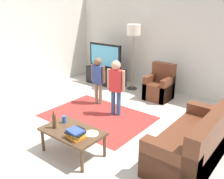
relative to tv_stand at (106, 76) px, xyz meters
The scene contains 17 objects.
ground 2.80m from the tv_stand, 55.35° to the right, with size 7.80×7.80×0.00m, color beige.
wall_back 2.06m from the tv_stand, 23.84° to the left, with size 6.00×0.12×2.70m, color silver.
wall_left 2.91m from the tv_stand, 121.56° to the right, with size 0.12×6.00×2.70m, color silver.
area_rug 2.25m from the tv_stand, 54.81° to the right, with size 2.20×1.60×0.01m, color #9E2D28.
tv_stand is the anchor object (origin of this frame).
tv 0.60m from the tv_stand, 90.00° to the right, with size 1.10×0.28×0.71m.
couch 4.05m from the tv_stand, 29.96° to the right, with size 0.80×1.80×0.86m.
armchair 1.81m from the tv_stand, ahead, with size 0.60×0.60×0.90m.
floor_lamp 1.56m from the tv_stand, 10.22° to the left, with size 0.36×0.36×1.78m.
child_near_tv 1.56m from the tv_stand, 56.86° to the right, with size 0.38×0.18×1.13m.
child_center 2.19m from the tv_stand, 44.25° to the right, with size 0.40×0.20×1.20m.
coffee_table 3.63m from the tv_stand, 58.49° to the right, with size 1.00×0.60×0.42m.
book_stack 3.84m from the tv_stand, 56.73° to the right, with size 0.29×0.24×0.13m.
bottle 3.61m from the tv_stand, 63.31° to the right, with size 0.06×0.06×0.30m.
tv_remote 3.55m from the tv_stand, 56.79° to the right, with size 0.17×0.05×0.02m, color black.
soda_can 3.40m from the tv_stand, 61.94° to the right, with size 0.07×0.07×0.12m, color #2659B2.
plate 3.73m from the tv_stand, 53.48° to the right, with size 0.22×0.22×0.02m.
Camera 1 is at (2.95, -3.12, 2.33)m, focal length 39.83 mm.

